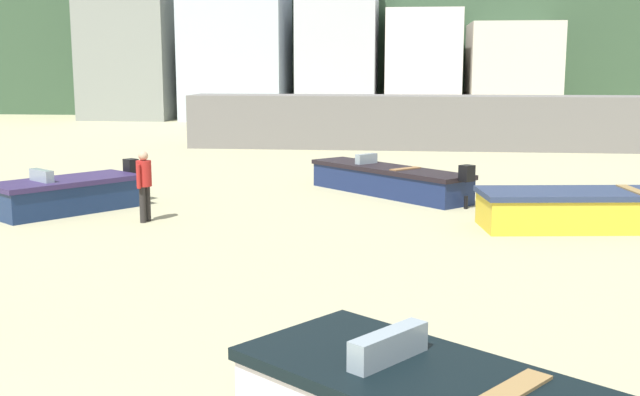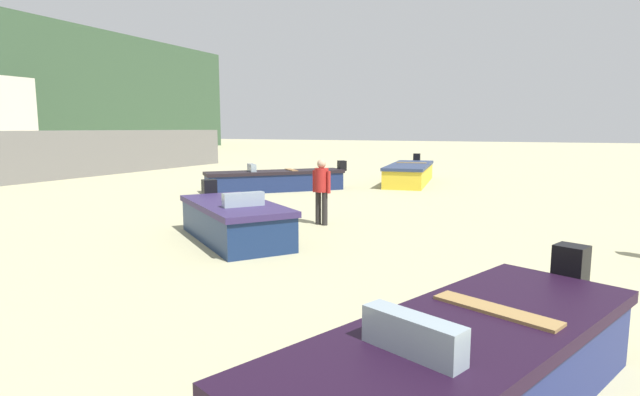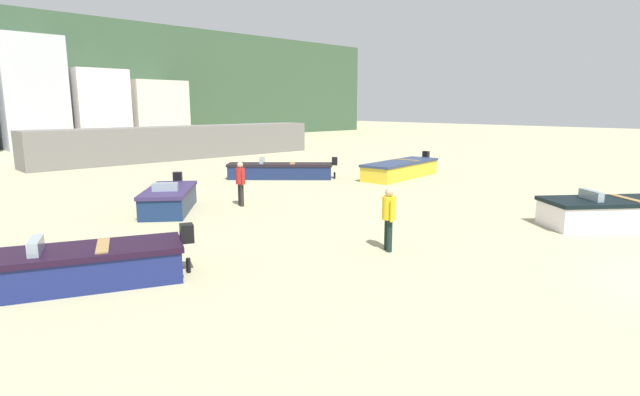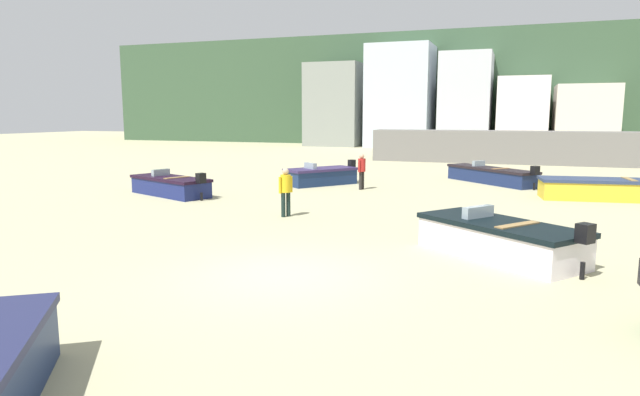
# 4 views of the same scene
# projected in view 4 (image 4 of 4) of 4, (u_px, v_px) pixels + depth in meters

# --- Properties ---
(ground_plane) EXTENTS (160.00, 160.00, 0.00)m
(ground_plane) POSITION_uv_depth(u_px,v_px,m) (282.00, 275.00, 11.57)
(ground_plane) COLOR tan
(headland_hill) EXTENTS (90.00, 32.00, 12.27)m
(headland_hill) POSITION_uv_depth(u_px,v_px,m) (483.00, 93.00, 72.03)
(headland_hill) COLOR #354F36
(headland_hill) RESTS_ON ground
(harbor_pier) EXTENTS (20.39, 2.40, 2.25)m
(harbor_pier) POSITION_uv_depth(u_px,v_px,m) (521.00, 147.00, 37.70)
(harbor_pier) COLOR slate
(harbor_pier) RESTS_ON ground
(townhouse_centre_left) EXTENTS (5.79, 5.19, 8.75)m
(townhouse_centre_left) POSITION_uv_depth(u_px,v_px,m) (336.00, 105.00, 58.97)
(townhouse_centre_left) COLOR gray
(townhouse_centre_left) RESTS_ON ground
(townhouse_centre) EXTENTS (6.46, 5.94, 10.41)m
(townhouse_centre) POSITION_uv_depth(u_px,v_px,m) (400.00, 97.00, 56.85)
(townhouse_centre) COLOR silver
(townhouse_centre) RESTS_ON ground
(townhouse_centre_right) EXTENTS (4.91, 6.85, 9.38)m
(townhouse_centre_right) POSITION_uv_depth(u_px,v_px,m) (466.00, 101.00, 55.14)
(townhouse_centre_right) COLOR silver
(townhouse_centre_right) RESTS_ON ground
(townhouse_right) EXTENTS (4.64, 5.63, 6.91)m
(townhouse_right) POSITION_uv_depth(u_px,v_px,m) (522.00, 114.00, 52.96)
(townhouse_right) COLOR silver
(townhouse_right) RESTS_ON ground
(townhouse_far_right) EXTENTS (5.38, 6.27, 6.09)m
(townhouse_far_right) POSITION_uv_depth(u_px,v_px,m) (585.00, 118.00, 51.46)
(townhouse_far_right) COLOR beige
(townhouse_far_right) RESTS_ON ground
(boat_white_0) EXTENTS (4.14, 3.72, 1.17)m
(boat_white_0) POSITION_uv_depth(u_px,v_px,m) (500.00, 239.00, 12.93)
(boat_white_0) COLOR white
(boat_white_0) RESTS_ON ground
(boat_navy_1) EXTENTS (4.59, 4.54, 1.09)m
(boat_navy_1) POSITION_uv_depth(u_px,v_px,m) (491.00, 175.00, 26.91)
(boat_navy_1) COLOR #18254F
(boat_navy_1) RESTS_ON ground
(boat_yellow_3) EXTENTS (5.64, 2.28, 1.16)m
(boat_yellow_3) POSITION_uv_depth(u_px,v_px,m) (611.00, 189.00, 21.64)
(boat_yellow_3) COLOR gold
(boat_yellow_3) RESTS_ON ground
(boat_navy_4) EXTENTS (4.36, 2.85, 1.09)m
(boat_navy_4) POSITION_uv_depth(u_px,v_px,m) (171.00, 186.00, 22.89)
(boat_navy_4) COLOR navy
(boat_navy_4) RESTS_ON ground
(boat_navy_6) EXTENTS (3.26, 3.64, 1.13)m
(boat_navy_6) POSITION_uv_depth(u_px,v_px,m) (321.00, 176.00, 26.37)
(boat_navy_6) COLOR navy
(boat_navy_6) RESTS_ON ground
(beach_walker_foreground) EXTENTS (0.47, 0.49, 1.62)m
(beach_walker_foreground) POSITION_uv_depth(u_px,v_px,m) (286.00, 188.00, 18.01)
(beach_walker_foreground) COLOR black
(beach_walker_foreground) RESTS_ON ground
(beach_walker_distant) EXTENTS (0.41, 0.54, 1.62)m
(beach_walker_distant) POSITION_uv_depth(u_px,v_px,m) (362.00, 168.00, 24.59)
(beach_walker_distant) COLOR #282524
(beach_walker_distant) RESTS_ON ground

